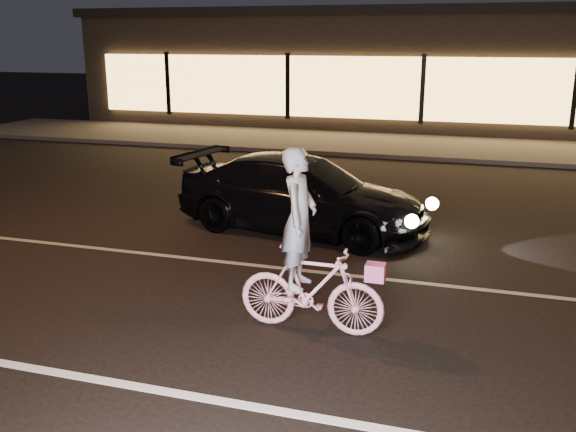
% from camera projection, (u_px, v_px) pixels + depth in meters
% --- Properties ---
extents(ground, '(90.00, 90.00, 0.00)m').
position_uv_depth(ground, '(282.00, 333.00, 7.22)').
color(ground, black).
rests_on(ground, ground).
extents(lane_stripe_near, '(60.00, 0.12, 0.01)m').
position_uv_depth(lane_stripe_near, '(232.00, 403.00, 5.83)').
color(lane_stripe_near, silver).
rests_on(lane_stripe_near, ground).
extents(lane_stripe_far, '(60.00, 0.10, 0.01)m').
position_uv_depth(lane_stripe_far, '(325.00, 273.00, 9.05)').
color(lane_stripe_far, gray).
rests_on(lane_stripe_far, ground).
extents(sidewalk, '(30.00, 4.00, 0.12)m').
position_uv_depth(sidewalk, '(413.00, 146.00, 19.16)').
color(sidewalk, '#383533').
rests_on(sidewalk, ground).
extents(storefront, '(25.40, 8.42, 4.20)m').
position_uv_depth(storefront, '(434.00, 66.00, 24.09)').
color(storefront, black).
rests_on(storefront, ground).
extents(cyclist, '(1.66, 0.57, 2.09)m').
position_uv_depth(cyclist, '(308.00, 268.00, 7.11)').
color(cyclist, '#FF467F').
rests_on(cyclist, ground).
extents(sedan, '(4.61, 2.50, 1.27)m').
position_uv_depth(sedan, '(302.00, 194.00, 10.88)').
color(sedan, black).
rests_on(sedan, ground).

